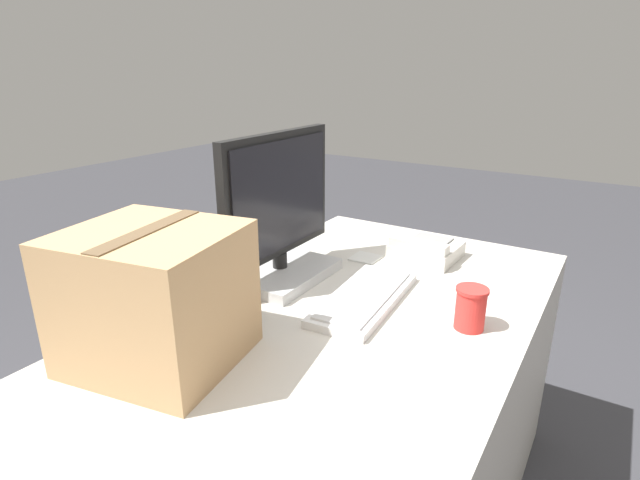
# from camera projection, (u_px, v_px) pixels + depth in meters

# --- Properties ---
(office_desk) EXTENTS (1.80, 0.90, 0.75)m
(office_desk) POSITION_uv_depth(u_px,v_px,m) (314.00, 458.00, 1.32)
(office_desk) COLOR beige
(office_desk) RESTS_ON ground_plane
(monitor) EXTENTS (0.48, 0.26, 0.44)m
(monitor) POSITION_uv_depth(u_px,v_px,m) (279.00, 221.00, 1.47)
(monitor) COLOR #B7B7B7
(monitor) RESTS_ON office_desk
(keyboard) EXTENTS (0.42, 0.20, 0.03)m
(keyboard) POSITION_uv_depth(u_px,v_px,m) (365.00, 298.00, 1.36)
(keyboard) COLOR silver
(keyboard) RESTS_ON office_desk
(desk_phone) EXTENTS (0.20, 0.21, 0.08)m
(desk_phone) POSITION_uv_depth(u_px,v_px,m) (425.00, 250.00, 1.66)
(desk_phone) COLOR beige
(desk_phone) RESTS_ON office_desk
(paper_cup_right) EXTENTS (0.08, 0.08, 0.11)m
(paper_cup_right) POSITION_uv_depth(u_px,v_px,m) (471.00, 308.00, 1.21)
(paper_cup_right) COLOR red
(paper_cup_right) RESTS_ON office_desk
(cardboard_box) EXTENTS (0.36, 0.39, 0.30)m
(cardboard_box) POSITION_uv_depth(u_px,v_px,m) (155.00, 297.00, 1.06)
(cardboard_box) COLOR tan
(cardboard_box) RESTS_ON office_desk
(sticky_note_pad) EXTENTS (0.09, 0.09, 0.01)m
(sticky_note_pad) POSITION_uv_depth(u_px,v_px,m) (366.00, 258.00, 1.67)
(sticky_note_pad) COLOR silver
(sticky_note_pad) RESTS_ON office_desk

